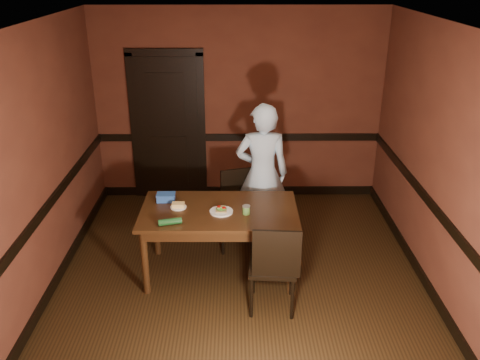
{
  "coord_description": "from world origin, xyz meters",
  "views": [
    {
      "loc": [
        -0.05,
        -4.67,
        3.22
      ],
      "look_at": [
        0.0,
        0.35,
        1.05
      ],
      "focal_mm": 38.0,
      "sensor_mm": 36.0,
      "label": 1
    }
  ],
  "objects_px": {
    "sauce_jar": "(246,210)",
    "chair_far": "(233,210)",
    "cheese_saucer": "(178,206)",
    "food_tub": "(166,197)",
    "person": "(262,174)",
    "dining_table": "(220,241)",
    "sandwich_plate": "(221,211)",
    "chair_near": "(273,264)"
  },
  "relations": [
    {
      "from": "dining_table",
      "to": "chair_far",
      "type": "distance_m",
      "value": 0.63
    },
    {
      "from": "chair_far",
      "to": "person",
      "type": "relative_size",
      "value": 0.53
    },
    {
      "from": "sandwich_plate",
      "to": "sauce_jar",
      "type": "relative_size",
      "value": 2.58
    },
    {
      "from": "dining_table",
      "to": "food_tub",
      "type": "distance_m",
      "value": 0.76
    },
    {
      "from": "dining_table",
      "to": "cheese_saucer",
      "type": "height_order",
      "value": "cheese_saucer"
    },
    {
      "from": "chair_near",
      "to": "sauce_jar",
      "type": "bearing_deg",
      "value": -58.93
    },
    {
      "from": "chair_far",
      "to": "cheese_saucer",
      "type": "height_order",
      "value": "chair_far"
    },
    {
      "from": "sauce_jar",
      "to": "cheese_saucer",
      "type": "distance_m",
      "value": 0.74
    },
    {
      "from": "chair_far",
      "to": "sauce_jar",
      "type": "height_order",
      "value": "chair_far"
    },
    {
      "from": "sauce_jar",
      "to": "chair_far",
      "type": "bearing_deg",
      "value": 101.25
    },
    {
      "from": "cheese_saucer",
      "to": "food_tub",
      "type": "relative_size",
      "value": 0.84
    },
    {
      "from": "sauce_jar",
      "to": "cheese_saucer",
      "type": "height_order",
      "value": "sauce_jar"
    },
    {
      "from": "chair_near",
      "to": "person",
      "type": "height_order",
      "value": "person"
    },
    {
      "from": "chair_far",
      "to": "chair_near",
      "type": "distance_m",
      "value": 1.28
    },
    {
      "from": "cheese_saucer",
      "to": "food_tub",
      "type": "xyz_separation_m",
      "value": [
        -0.15,
        0.17,
        0.02
      ]
    },
    {
      "from": "sandwich_plate",
      "to": "sauce_jar",
      "type": "distance_m",
      "value": 0.27
    },
    {
      "from": "sandwich_plate",
      "to": "food_tub",
      "type": "height_order",
      "value": "food_tub"
    },
    {
      "from": "person",
      "to": "sauce_jar",
      "type": "relative_size",
      "value": 18.21
    },
    {
      "from": "person",
      "to": "food_tub",
      "type": "distance_m",
      "value": 1.22
    },
    {
      "from": "person",
      "to": "sandwich_plate",
      "type": "distance_m",
      "value": 0.96
    },
    {
      "from": "chair_far",
      "to": "person",
      "type": "distance_m",
      "value": 0.56
    },
    {
      "from": "chair_far",
      "to": "sauce_jar",
      "type": "distance_m",
      "value": 0.82
    },
    {
      "from": "chair_far",
      "to": "sauce_jar",
      "type": "xyz_separation_m",
      "value": [
        0.14,
        -0.72,
        0.37
      ]
    },
    {
      "from": "dining_table",
      "to": "chair_far",
      "type": "bearing_deg",
      "value": 77.11
    },
    {
      "from": "sauce_jar",
      "to": "food_tub",
      "type": "height_order",
      "value": "sauce_jar"
    },
    {
      "from": "dining_table",
      "to": "sandwich_plate",
      "type": "relative_size",
      "value": 6.77
    },
    {
      "from": "chair_far",
      "to": "food_tub",
      "type": "height_order",
      "value": "chair_far"
    },
    {
      "from": "dining_table",
      "to": "sauce_jar",
      "type": "distance_m",
      "value": 0.54
    },
    {
      "from": "dining_table",
      "to": "chair_near",
      "type": "distance_m",
      "value": 0.82
    },
    {
      "from": "chair_far",
      "to": "sandwich_plate",
      "type": "relative_size",
      "value": 3.75
    },
    {
      "from": "dining_table",
      "to": "person",
      "type": "distance_m",
      "value": 1.03
    },
    {
      "from": "dining_table",
      "to": "chair_near",
      "type": "height_order",
      "value": "chair_near"
    },
    {
      "from": "sauce_jar",
      "to": "sandwich_plate",
      "type": "bearing_deg",
      "value": 170.58
    },
    {
      "from": "cheese_saucer",
      "to": "sandwich_plate",
      "type": "bearing_deg",
      "value": -13.58
    },
    {
      "from": "dining_table",
      "to": "sandwich_plate",
      "type": "xyz_separation_m",
      "value": [
        0.03,
        -0.07,
        0.41
      ]
    },
    {
      "from": "dining_table",
      "to": "person",
      "type": "height_order",
      "value": "person"
    },
    {
      "from": "food_tub",
      "to": "person",
      "type": "bearing_deg",
      "value": 25.9
    },
    {
      "from": "sandwich_plate",
      "to": "cheese_saucer",
      "type": "bearing_deg",
      "value": 166.42
    },
    {
      "from": "dining_table",
      "to": "person",
      "type": "relative_size",
      "value": 0.96
    },
    {
      "from": "sauce_jar",
      "to": "cheese_saucer",
      "type": "xyz_separation_m",
      "value": [
        -0.73,
        0.16,
        -0.03
      ]
    },
    {
      "from": "chair_far",
      "to": "person",
      "type": "height_order",
      "value": "person"
    },
    {
      "from": "sauce_jar",
      "to": "food_tub",
      "type": "xyz_separation_m",
      "value": [
        -0.88,
        0.32,
        -0.0
      ]
    }
  ]
}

